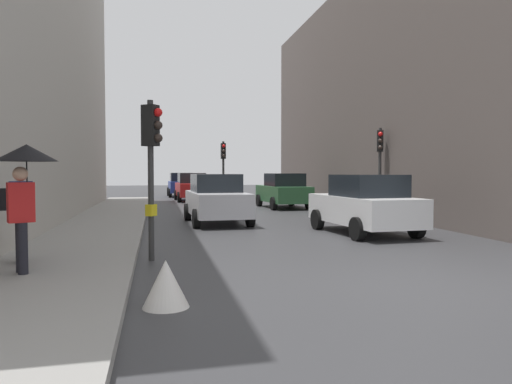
% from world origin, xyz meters
% --- Properties ---
extents(ground_plane, '(120.00, 120.00, 0.00)m').
position_xyz_m(ground_plane, '(0.00, 0.00, 0.00)').
color(ground_plane, '#38383A').
extents(sidewalk_kerb, '(2.63, 40.00, 0.16)m').
position_xyz_m(sidewalk_kerb, '(-6.00, 6.00, 0.08)').
color(sidewalk_kerb, gray).
rests_on(sidewalk_kerb, ground).
extents(building_facade_right, '(12.00, 25.75, 10.96)m').
position_xyz_m(building_facade_right, '(10.69, 14.73, 5.48)').
color(building_facade_right, '#5B514C').
rests_on(building_facade_right, ground).
extents(traffic_light_far_median, '(0.25, 0.43, 3.48)m').
position_xyz_m(traffic_light_far_median, '(-0.73, 19.03, 2.40)').
color(traffic_light_far_median, '#2D2D2D').
rests_on(traffic_light_far_median, ground).
extents(traffic_light_near_right, '(0.44, 0.38, 3.31)m').
position_xyz_m(traffic_light_near_right, '(-4.37, 3.04, 2.29)').
color(traffic_light_near_right, '#2D2D2D').
rests_on(traffic_light_near_right, ground).
extents(traffic_light_mid_street, '(0.34, 0.45, 3.57)m').
position_xyz_m(traffic_light_mid_street, '(4.38, 10.72, 2.47)').
color(traffic_light_mid_street, '#2D2D2D').
rests_on(traffic_light_mid_street, ground).
extents(car_green_estate, '(2.19, 4.29, 1.76)m').
position_xyz_m(car_green_estate, '(2.05, 16.84, 0.88)').
color(car_green_estate, '#2D6038').
rests_on(car_green_estate, ground).
extents(car_white_compact, '(2.28, 4.33, 1.76)m').
position_xyz_m(car_white_compact, '(1.76, 6.27, 0.88)').
color(car_white_compact, silver).
rests_on(car_white_compact, ground).
extents(car_blue_van, '(2.08, 4.23, 1.76)m').
position_xyz_m(car_blue_van, '(-2.45, 29.61, 0.88)').
color(car_blue_van, navy).
rests_on(car_blue_van, ground).
extents(car_silver_hatchback, '(2.16, 4.27, 1.76)m').
position_xyz_m(car_silver_hatchback, '(-2.18, 10.10, 0.88)').
color(car_silver_hatchback, '#BCBCC1').
rests_on(car_silver_hatchback, ground).
extents(car_red_sedan, '(2.14, 4.26, 1.76)m').
position_xyz_m(car_red_sedan, '(-2.09, 23.86, 0.88)').
color(car_red_sedan, red).
rests_on(car_red_sedan, ground).
extents(pedestrian_with_umbrella, '(1.00, 1.00, 2.14)m').
position_xyz_m(pedestrian_with_umbrella, '(-6.41, 1.43, 1.84)').
color(pedestrian_with_umbrella, black).
rests_on(pedestrian_with_umbrella, sidewalk_kerb).
extents(pedestrian_with_grey_backpack, '(0.65, 0.42, 1.77)m').
position_xyz_m(pedestrian_with_grey_backpack, '(-6.79, 2.47, 1.16)').
color(pedestrian_with_grey_backpack, black).
rests_on(pedestrian_with_grey_backpack, sidewalk_kerb).
extents(warning_sign_triangle, '(0.64, 0.64, 0.65)m').
position_xyz_m(warning_sign_triangle, '(-4.16, -0.58, 0.33)').
color(warning_sign_triangle, silver).
rests_on(warning_sign_triangle, ground).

